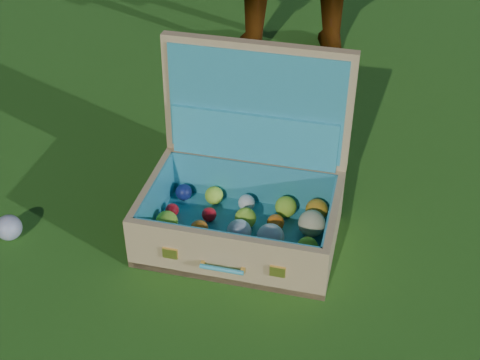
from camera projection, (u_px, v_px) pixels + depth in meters
name	position (u px, v px, depth m)	size (l,w,h in m)	color
ground	(267.00, 201.00, 2.03)	(60.00, 60.00, 0.00)	#215114
stray_ball	(9.00, 228.00, 1.87)	(0.07, 0.07, 0.07)	#4577B3
suitcase	(247.00, 187.00, 1.85)	(0.61, 0.51, 0.51)	tan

